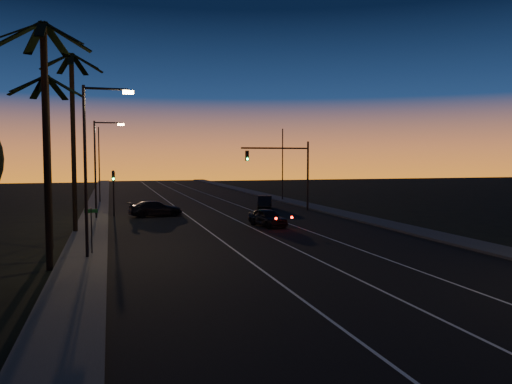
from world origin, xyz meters
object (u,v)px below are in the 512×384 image
object	(u,v)px
signal_mast	(286,163)
lead_car	(267,217)
cross_car	(156,209)
right_car	(265,202)

from	to	relation	value
signal_mast	lead_car	xyz separation A→B (m)	(-5.25, -10.40, -4.08)
cross_car	right_car	bearing A→B (deg)	18.34
lead_car	cross_car	world-z (taller)	cross_car
signal_mast	lead_car	size ratio (longest dim) A/B	1.50
signal_mast	lead_car	bearing A→B (deg)	-116.76
lead_car	right_car	distance (m)	13.62
signal_mast	cross_car	world-z (taller)	signal_mast
signal_mast	right_car	size ratio (longest dim) A/B	1.64
signal_mast	cross_car	distance (m)	13.67
right_car	cross_car	xyz separation A→B (m)	(-11.62, -3.85, 0.04)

